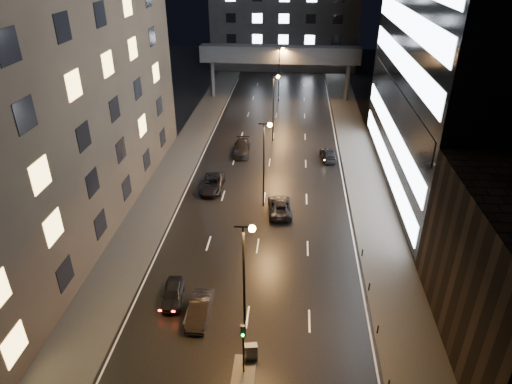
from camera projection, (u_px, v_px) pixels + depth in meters
ground at (270, 162)px, 63.26m from camera, size 160.00×160.00×0.00m
sidewalk_left at (172, 174)px, 59.79m from camera, size 5.00×110.00×0.15m
sidewalk_right at (365, 182)px, 57.90m from camera, size 5.00×110.00×0.15m
building_left at (15, 27)px, 41.39m from camera, size 15.00×48.00×40.00m
building_far at (285, 12)px, 108.05m from camera, size 34.00×14.00×25.00m
skybridge at (280, 55)px, 85.53m from camera, size 30.00×3.00×10.00m
traffic_signal_near at (243, 342)px, 30.68m from camera, size 0.28×0.34×4.40m
bollard_row at (383, 356)px, 32.95m from camera, size 0.12×25.12×0.90m
streetlight_near at (246, 269)px, 32.13m from camera, size 1.45×0.50×10.15m
streetlight_mid_a at (265, 154)px, 49.64m from camera, size 1.45×0.50×10.15m
streetlight_mid_b at (275, 100)px, 67.14m from camera, size 1.45×0.50×10.15m
streetlight_far at (280, 68)px, 84.65m from camera, size 1.45×0.50×10.15m
car_away_a at (173, 294)px, 38.44m from camera, size 2.19×4.31×1.41m
car_away_b at (199, 310)px, 36.69m from camera, size 1.63×4.60×1.51m
car_away_c at (212, 184)px, 55.93m from camera, size 2.59×5.60×1.55m
car_away_d at (242, 148)px, 65.61m from camera, size 2.55×5.77×1.65m
car_toward_a at (280, 206)px, 51.15m from camera, size 3.03×5.66×1.51m
car_toward_b at (328, 154)px, 63.99m from camera, size 2.41×4.97×1.40m
utility_cabinet at (251, 352)px, 32.78m from camera, size 0.98×0.66×1.37m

